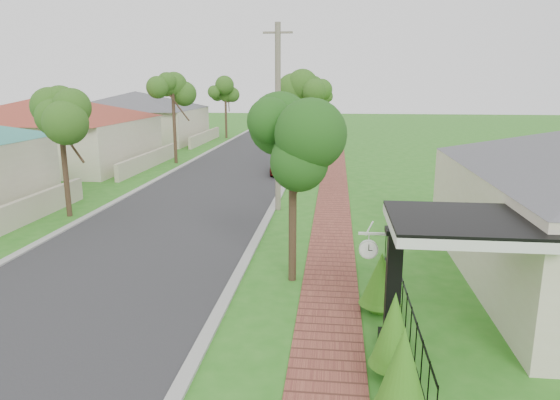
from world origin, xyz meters
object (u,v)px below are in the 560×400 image
at_px(parked_car_red, 285,162).
at_px(porch_post, 393,293).
at_px(parked_car_white, 284,139).
at_px(near_tree, 293,144).
at_px(station_clock, 369,248).
at_px(utility_pole, 278,118).

bearing_deg(parked_car_red, porch_post, -79.80).
bearing_deg(parked_car_white, near_tree, -89.05).
bearing_deg(near_tree, parked_car_red, 96.60).
distance_m(parked_car_red, station_clock, 19.90).
relative_size(porch_post, station_clock, 3.74).
height_order(porch_post, parked_car_white, porch_post).
xyz_separation_m(parked_car_red, parked_car_white, (-1.23, 11.16, 0.14)).
relative_size(porch_post, parked_car_white, 0.51).
distance_m(porch_post, parked_car_white, 31.53).
bearing_deg(utility_pole, near_tree, -80.51).
xyz_separation_m(porch_post, parked_car_red, (-4.28, 19.89, -0.46)).
bearing_deg(parked_car_white, station_clock, -86.22).
relative_size(near_tree, utility_pole, 0.62).
bearing_deg(near_tree, station_clock, -56.63).
xyz_separation_m(parked_car_red, utility_pole, (0.63, -8.89, 3.24)).
height_order(parked_car_white, station_clock, station_clock).
distance_m(parked_car_white, station_clock, 31.07).
relative_size(porch_post, utility_pole, 0.33).
bearing_deg(utility_pole, parked_car_white, 95.29).
height_order(porch_post, station_clock, porch_post).
distance_m(porch_post, parked_car_red, 20.35).
relative_size(near_tree, station_clock, 7.09).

